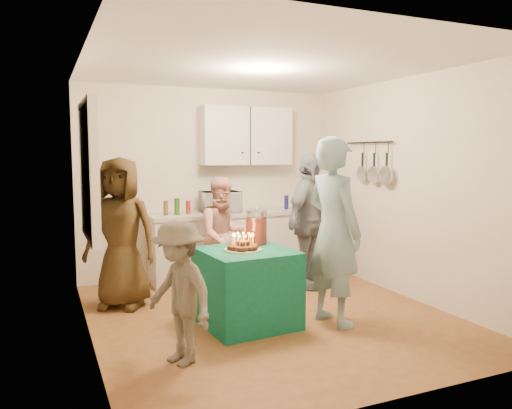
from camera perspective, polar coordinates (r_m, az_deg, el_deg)
name	(u,v)px	position (r m, az deg, el deg)	size (l,w,h in m)	color
floor	(269,315)	(5.43, 1.50, -12.52)	(4.00, 4.00, 0.00)	brown
ceiling	(270,65)	(5.22, 1.58, 15.64)	(4.00, 4.00, 0.00)	white
back_wall	(209,183)	(7.03, -5.36, 2.50)	(3.60, 3.60, 0.00)	silver
left_wall	(87,200)	(4.70, -18.76, 0.50)	(4.00, 4.00, 0.00)	silver
right_wall	(408,188)	(6.15, 16.95, 1.77)	(4.00, 4.00, 0.00)	silver
window_night	(87,171)	(4.99, -18.80, 3.67)	(0.04, 1.00, 1.20)	black
counter	(230,246)	(6.92, -2.93, -4.80)	(2.20, 0.58, 0.86)	white
countertop	(230,214)	(6.85, -2.95, -1.05)	(2.24, 0.62, 0.05)	beige
upper_cabinet	(246,136)	(7.05, -1.12, 7.83)	(1.30, 0.30, 0.80)	white
pot_rack	(367,162)	(6.63, 12.58, 4.78)	(0.12, 1.00, 0.60)	black
microwave	(220,202)	(6.78, -4.11, 0.29)	(0.51, 0.35, 0.28)	white
party_table	(247,287)	(5.05, -1.07, -9.46)	(0.85, 0.85, 0.76)	#0E5D45
donut_cake	(243,241)	(4.92, -1.49, -4.25)	(0.38, 0.38, 0.18)	#381C0C
punch_jar	(256,228)	(5.25, 0.04, -2.70)	(0.22, 0.22, 0.34)	red
man_birthday	(334,231)	(5.03, 8.86, -3.05)	(0.69, 0.45, 1.88)	#83AABF
woman_back_left	(121,233)	(5.72, -15.22, -3.14)	(0.82, 0.53, 1.67)	brown
woman_back_center	(224,236)	(6.09, -3.64, -3.58)	(0.69, 0.54, 1.43)	#C97169
woman_back_right	(308,221)	(6.35, 6.00, -1.92)	(1.00, 0.42, 1.71)	#0F1D32
child_near_left	(179,293)	(4.15, -8.77, -9.93)	(0.76, 0.44, 1.18)	#4D473E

